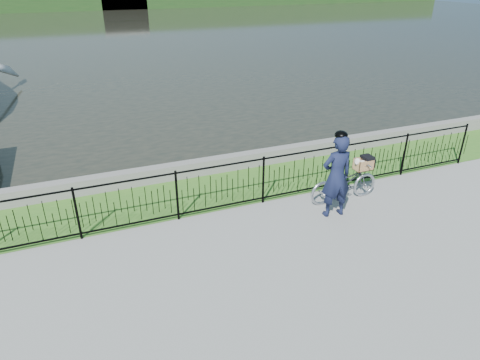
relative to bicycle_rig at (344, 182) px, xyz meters
name	(u,v)px	position (x,y,z in m)	size (l,w,h in m)	color
ground	(250,249)	(-2.79, -1.01, -0.47)	(120.00, 120.00, 0.00)	gray
grass_strip	(208,191)	(-2.79, 1.59, -0.47)	(60.00, 2.00, 0.01)	#3C6F22
water	(95,34)	(-2.79, 31.99, -0.47)	(120.00, 120.00, 0.00)	#27281F
quay_wall	(196,168)	(-2.79, 2.59, -0.27)	(60.00, 0.30, 0.40)	slate
fence	(222,188)	(-2.79, 0.59, 0.11)	(14.00, 0.06, 1.15)	black
bicycle_rig	(344,182)	(0.00, 0.00, 0.00)	(1.74, 0.61, 1.04)	#A6AAB1
cyclist	(336,175)	(-0.59, -0.48, 0.48)	(0.71, 0.49, 1.93)	#121833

